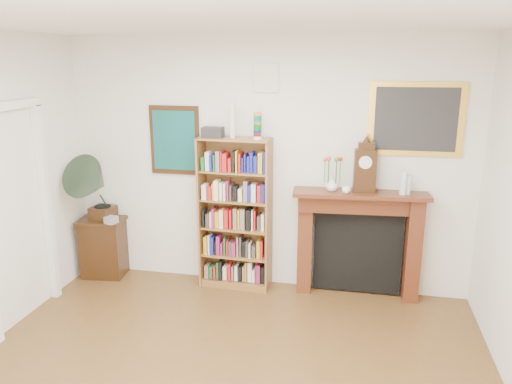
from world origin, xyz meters
The scene contains 15 objects.
room centered at (0.00, 0.00, 1.40)m, with size 4.51×5.01×2.81m.
door_casing centered at (-2.21, 1.20, 1.26)m, with size 0.08×1.02×2.17m.
teal_poster centered at (-1.05, 2.48, 1.65)m, with size 0.58×0.04×0.78m.
small_picture centered at (0.00, 2.48, 2.35)m, with size 0.26×0.04×0.30m.
gilt_painting centered at (1.55, 2.48, 1.95)m, with size 0.95×0.04×0.75m.
bookshelf centered at (-0.32, 2.34, 0.96)m, with size 0.81×0.32×1.98m.
side_cabinet centered at (-1.94, 2.29, 0.36)m, with size 0.52×0.38×0.71m, color black.
fireplace centered at (1.04, 2.40, 0.71)m, with size 1.44×0.44×1.20m.
gramophone centered at (-1.91, 2.16, 1.17)m, with size 0.57×0.68×0.82m.
cd_stack centered at (-1.75, 2.18, 0.75)m, with size 0.12×0.12×0.08m, color #AFADBA.
mantel_clock centered at (1.07, 2.34, 1.45)m, with size 0.24×0.15×0.52m.
flower_vase centered at (0.74, 2.32, 1.26)m, with size 0.13×0.13×0.14m, color white.
teacup centered at (0.89, 2.26, 1.23)m, with size 0.09×0.09×0.07m, color white.
bottle_left centered at (1.47, 2.32, 1.32)m, with size 0.07×0.07×0.24m, color silver.
bottle_right centered at (1.52, 2.35, 1.30)m, with size 0.06×0.06×0.20m, color silver.
Camera 1 is at (0.98, -2.83, 2.56)m, focal length 35.00 mm.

